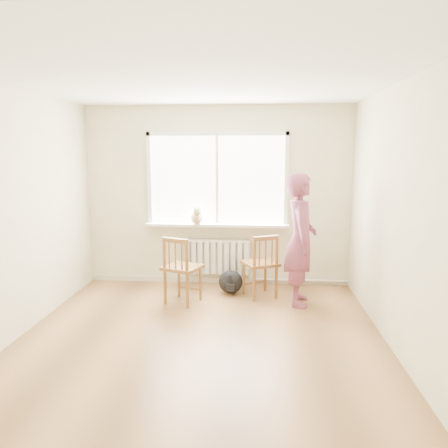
% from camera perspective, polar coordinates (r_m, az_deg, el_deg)
% --- Properties ---
extents(floor, '(4.50, 4.50, 0.00)m').
position_cam_1_polar(floor, '(4.79, -3.32, -15.49)').
color(floor, '#A77344').
rests_on(floor, ground).
extents(ceiling, '(4.50, 4.50, 0.00)m').
position_cam_1_polar(ceiling, '(4.40, -3.67, 18.34)').
color(ceiling, white).
rests_on(ceiling, back_wall).
extents(back_wall, '(4.00, 0.01, 2.70)m').
position_cam_1_polar(back_wall, '(6.62, -0.87, 3.63)').
color(back_wall, beige).
rests_on(back_wall, ground).
extents(window, '(2.12, 0.05, 1.42)m').
position_cam_1_polar(window, '(6.57, -0.89, 6.32)').
color(window, white).
rests_on(window, back_wall).
extents(windowsill, '(2.15, 0.22, 0.04)m').
position_cam_1_polar(windowsill, '(6.56, -0.94, -0.12)').
color(windowsill, white).
rests_on(windowsill, back_wall).
extents(radiator, '(1.00, 0.12, 0.55)m').
position_cam_1_polar(radiator, '(6.68, -0.92, -4.24)').
color(radiator, white).
rests_on(radiator, back_wall).
extents(heating_pipe, '(1.40, 0.04, 0.04)m').
position_cam_1_polar(heating_pipe, '(6.81, 9.73, -7.25)').
color(heating_pipe, silver).
rests_on(heating_pipe, back_wall).
extents(baseboard, '(4.00, 0.03, 0.08)m').
position_cam_1_polar(baseboard, '(6.86, -0.85, -7.34)').
color(baseboard, beige).
rests_on(baseboard, ground).
extents(chair_left, '(0.58, 0.57, 0.92)m').
position_cam_1_polar(chair_left, '(5.87, -5.68, -5.99)').
color(chair_left, brown).
rests_on(chair_left, floor).
extents(chair_right, '(0.58, 0.57, 0.90)m').
position_cam_1_polar(chair_right, '(6.11, 4.94, -5.45)').
color(chair_right, brown).
rests_on(chair_right, floor).
extents(person, '(0.44, 0.65, 1.75)m').
position_cam_1_polar(person, '(5.84, 9.94, -2.02)').
color(person, '#B03A4E').
rests_on(person, floor).
extents(cat, '(0.22, 0.43, 0.29)m').
position_cam_1_polar(cat, '(6.49, -3.53, 0.98)').
color(cat, beige).
rests_on(cat, windowsill).
extents(backpack, '(0.39, 0.32, 0.34)m').
position_cam_1_polar(backpack, '(6.32, 0.88, -7.57)').
color(backpack, black).
rests_on(backpack, floor).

